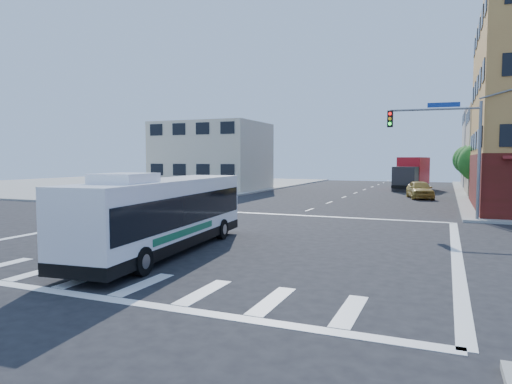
% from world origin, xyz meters
% --- Properties ---
extents(ground, '(120.00, 120.00, 0.00)m').
position_xyz_m(ground, '(0.00, 0.00, 0.00)').
color(ground, black).
rests_on(ground, ground).
extents(sidewalk_nw, '(50.00, 50.00, 0.15)m').
position_xyz_m(sidewalk_nw, '(-35.00, 35.00, 0.07)').
color(sidewalk_nw, '#9A988E').
rests_on(sidewalk_nw, ground).
extents(building_west, '(12.06, 10.06, 8.00)m').
position_xyz_m(building_west, '(-17.02, 29.98, 4.01)').
color(building_west, beige).
rests_on(building_west, ground).
extents(signal_mast_ne, '(7.91, 1.13, 8.07)m').
position_xyz_m(signal_mast_ne, '(9.08, 10.62, 4.98)').
color(signal_mast_ne, slate).
rests_on(signal_mast_ne, ground).
extents(street_tree_a, '(3.60, 3.60, 5.53)m').
position_xyz_m(street_tree_a, '(11.90, 27.92, 3.59)').
color(street_tree_a, '#362613').
rests_on(street_tree_a, ground).
extents(street_tree_b, '(3.80, 3.80, 5.79)m').
position_xyz_m(street_tree_b, '(11.90, 35.92, 3.75)').
color(street_tree_b, '#362613').
rests_on(street_tree_b, ground).
extents(street_tree_c, '(3.40, 3.40, 5.29)m').
position_xyz_m(street_tree_c, '(11.90, 43.92, 3.46)').
color(street_tree_c, '#362613').
rests_on(street_tree_c, ground).
extents(street_tree_d, '(4.00, 4.00, 6.03)m').
position_xyz_m(street_tree_d, '(11.90, 51.92, 3.88)').
color(street_tree_d, '#362613').
rests_on(street_tree_d, ground).
extents(transit_bus, '(3.34, 10.89, 3.17)m').
position_xyz_m(transit_bus, '(-1.02, -3.91, 1.55)').
color(transit_bus, black).
rests_on(transit_bus, ground).
extents(box_truck, '(3.76, 8.93, 3.90)m').
position_xyz_m(box_truck, '(5.26, 38.43, 1.89)').
color(box_truck, '#242429').
rests_on(box_truck, ground).
extents(parked_car, '(3.04, 5.24, 1.68)m').
position_xyz_m(parked_car, '(6.82, 26.35, 0.84)').
color(parked_car, '#B3943A').
rests_on(parked_car, ground).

